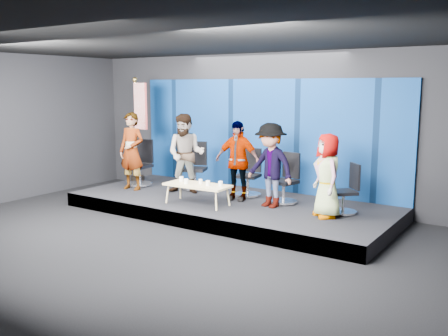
% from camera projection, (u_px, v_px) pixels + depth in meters
% --- Properties ---
extents(ground, '(10.00, 10.00, 0.00)m').
position_uv_depth(ground, '(152.00, 243.00, 8.82)').
color(ground, black).
rests_on(ground, ground).
extents(room_walls, '(10.02, 8.02, 3.51)m').
position_uv_depth(room_walls, '(149.00, 105.00, 8.42)').
color(room_walls, black).
rests_on(room_walls, ground).
extents(riser, '(7.00, 3.00, 0.30)m').
position_uv_depth(riser, '(230.00, 206.00, 10.84)').
color(riser, black).
rests_on(riser, ground).
extents(backdrop, '(7.00, 0.08, 2.60)m').
position_uv_depth(backdrop, '(263.00, 135.00, 11.79)').
color(backdrop, navy).
rests_on(backdrop, riser).
extents(chair_a, '(0.69, 0.69, 1.13)m').
position_uv_depth(chair_a, '(141.00, 170.00, 12.34)').
color(chair_a, silver).
rests_on(chair_a, riser).
extents(panelist_a, '(0.70, 0.50, 1.83)m').
position_uv_depth(panelist_a, '(132.00, 151.00, 11.77)').
color(panelist_a, black).
rests_on(panelist_a, riser).
extents(chair_b, '(0.82, 0.82, 1.12)m').
position_uv_depth(chair_b, '(196.00, 174.00, 11.91)').
color(chair_b, silver).
rests_on(chair_b, riser).
extents(panelist_b, '(1.08, 0.97, 1.82)m').
position_uv_depth(panelist_b, '(186.00, 154.00, 11.35)').
color(panelist_b, black).
rests_on(panelist_b, riser).
extents(chair_c, '(0.67, 0.67, 1.06)m').
position_uv_depth(chair_c, '(249.00, 180.00, 11.18)').
color(chair_c, silver).
rests_on(chair_c, riser).
extents(panelist_c, '(1.05, 0.56, 1.71)m').
position_uv_depth(panelist_c, '(237.00, 161.00, 10.68)').
color(panelist_c, black).
rests_on(panelist_c, riser).
extents(chair_d, '(0.71, 0.71, 1.06)m').
position_uv_depth(chair_d, '(285.00, 187.00, 10.49)').
color(chair_d, silver).
rests_on(chair_d, riser).
extents(panelist_d, '(1.22, 0.86, 1.71)m').
position_uv_depth(panelist_d, '(270.00, 165.00, 10.05)').
color(panelist_d, black).
rests_on(panelist_d, riser).
extents(chair_e, '(0.78, 0.78, 0.98)m').
position_uv_depth(chair_e, '(346.00, 197.00, 9.61)').
color(chair_e, silver).
rests_on(chair_e, riser).
extents(panelist_e, '(0.90, 0.90, 1.58)m').
position_uv_depth(panelist_e, '(328.00, 176.00, 9.28)').
color(panelist_e, black).
rests_on(panelist_e, riser).
extents(coffee_table, '(1.41, 0.64, 0.43)m').
position_uv_depth(coffee_table, '(197.00, 186.00, 10.33)').
color(coffee_table, tan).
rests_on(coffee_table, riser).
extents(mug_a, '(0.09, 0.09, 0.11)m').
position_uv_depth(mug_a, '(181.00, 179.00, 10.62)').
color(mug_a, white).
rests_on(mug_a, coffee_table).
extents(mug_b, '(0.09, 0.09, 0.11)m').
position_uv_depth(mug_b, '(186.00, 181.00, 10.36)').
color(mug_b, white).
rests_on(mug_b, coffee_table).
extents(mug_c, '(0.08, 0.08, 0.09)m').
position_uv_depth(mug_c, '(201.00, 181.00, 10.39)').
color(mug_c, white).
rests_on(mug_c, coffee_table).
extents(mug_d, '(0.09, 0.09, 0.11)m').
position_uv_depth(mug_d, '(208.00, 183.00, 10.17)').
color(mug_d, white).
rests_on(mug_d, coffee_table).
extents(mug_e, '(0.09, 0.09, 0.10)m').
position_uv_depth(mug_e, '(220.00, 184.00, 10.11)').
color(mug_e, white).
rests_on(mug_e, coffee_table).
extents(flag_stand, '(0.61, 0.35, 2.66)m').
position_uv_depth(flag_stand, '(139.00, 127.00, 12.74)').
color(flag_stand, black).
rests_on(flag_stand, riser).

